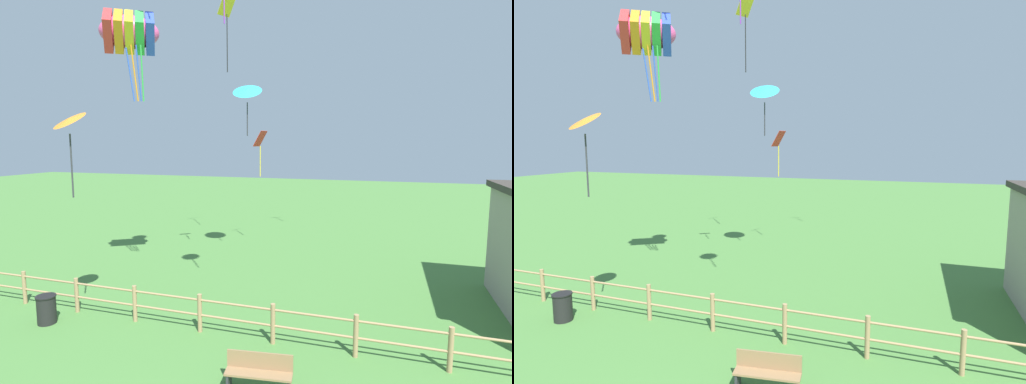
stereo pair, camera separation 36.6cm
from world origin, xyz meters
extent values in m
cylinder|color=#9E7F56|center=(-8.22, 7.17, 0.60)|extent=(0.14, 0.14, 1.21)
cylinder|color=#9E7F56|center=(-5.87, 7.17, 0.60)|extent=(0.14, 0.14, 1.21)
cylinder|color=#9E7F56|center=(-3.52, 7.17, 0.60)|extent=(0.14, 0.14, 1.21)
cylinder|color=#9E7F56|center=(-1.17, 7.17, 0.60)|extent=(0.14, 0.14, 1.21)
cylinder|color=#9E7F56|center=(1.17, 7.17, 0.60)|extent=(0.14, 0.14, 1.21)
cylinder|color=#9E7F56|center=(3.52, 7.17, 0.60)|extent=(0.14, 0.14, 1.21)
cylinder|color=#9E7F56|center=(5.87, 7.17, 0.60)|extent=(0.14, 0.14, 1.21)
cylinder|color=#9E7F56|center=(0.00, 7.17, 1.03)|extent=(21.14, 0.07, 0.07)
cylinder|color=#9E7F56|center=(0.00, 7.17, 0.54)|extent=(21.14, 0.07, 0.07)
cube|color=olive|center=(1.46, 4.89, 0.43)|extent=(1.64, 0.61, 0.05)
cube|color=olive|center=(1.44, 5.07, 0.66)|extent=(1.59, 0.26, 0.42)
cube|color=#2D2D33|center=(0.75, 4.79, 0.20)|extent=(0.11, 0.36, 0.40)
cylinder|color=black|center=(-6.18, 6.16, 0.44)|extent=(0.58, 0.58, 0.89)
cylinder|color=black|center=(-6.18, 6.16, 0.91)|extent=(0.63, 0.63, 0.04)
ellipsoid|color=#E54C8C|center=(-5.48, 10.20, 10.07)|extent=(2.82, 2.68, 1.72)
cube|color=red|center=(-6.11, 9.78, 10.07)|extent=(1.23, 1.63, 1.75)
cube|color=orange|center=(-5.79, 9.99, 10.07)|extent=(1.23, 1.63, 1.75)
cube|color=yellow|center=(-5.48, 10.20, 10.07)|extent=(1.23, 1.63, 1.75)
cube|color=green|center=(-5.16, 10.41, 10.07)|extent=(1.23, 1.63, 1.75)
cube|color=blue|center=(-4.84, 10.62, 10.07)|extent=(1.23, 1.63, 1.75)
cylinder|color=blue|center=(-5.38, 10.00, 8.47)|extent=(0.20, 0.33, 2.07)
cylinder|color=orange|center=(-5.19, 10.02, 8.47)|extent=(0.10, 0.35, 2.07)
cylinder|color=blue|center=(-5.03, 10.05, 8.47)|extent=(0.10, 0.35, 2.07)
cylinder|color=green|center=(-4.90, 10.10, 8.47)|extent=(0.20, 0.33, 2.07)
cylinder|color=purple|center=(-2.17, 11.76, 11.28)|extent=(0.05, 0.05, 1.55)
cube|color=yellow|center=(-4.00, 16.52, 12.87)|extent=(0.92, 1.00, 0.94)
cylinder|color=black|center=(-4.00, 16.52, 10.97)|extent=(0.05, 0.05, 2.91)
cone|color=orange|center=(-4.90, 6.23, 6.52)|extent=(1.31, 1.26, 0.60)
cylinder|color=#333338|center=(-4.90, 6.23, 5.14)|extent=(0.05, 0.05, 1.93)
cube|color=red|center=(-2.54, 17.66, 6.06)|extent=(0.68, 0.81, 0.85)
cylinder|color=yellow|center=(-2.54, 17.66, 4.82)|extent=(0.05, 0.05, 1.70)
cone|color=#2DB2C6|center=(-2.19, 14.52, 8.27)|extent=(1.55, 1.43, 0.81)
cylinder|color=#2D2D33|center=(-2.19, 14.52, 6.94)|extent=(0.05, 0.05, 1.56)
camera|label=1|loc=(4.15, -3.48, 5.84)|focal=28.00mm
camera|label=2|loc=(4.50, -3.36, 5.84)|focal=28.00mm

